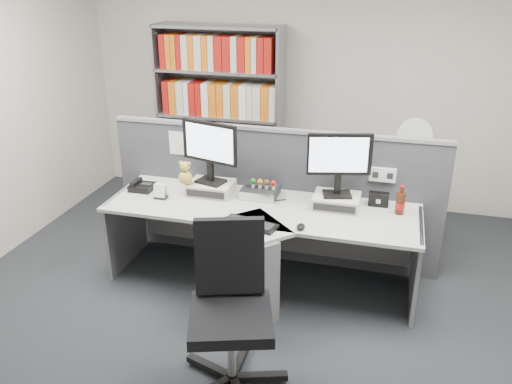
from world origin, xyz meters
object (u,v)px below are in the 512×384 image
(desk, at_px, (254,247))
(desktop_pc, at_px, (260,192))
(monitor_right, at_px, (339,159))
(keyboard, at_px, (250,224))
(desk_fan, at_px, (414,139))
(monitor_left, at_px, (210,147))
(mouse, at_px, (301,227))
(filing_cabinet, at_px, (406,205))
(desk_phone, at_px, (142,186))
(desk_calendar, at_px, (161,192))
(shelving_unit, at_px, (220,119))
(office_chair, at_px, (231,303))
(cola_bottle, at_px, (400,203))
(speaker, at_px, (379,199))

(desk, distance_m, desktop_pc, 0.53)
(monitor_right, bearing_deg, keyboard, -138.75)
(desk_fan, bearing_deg, monitor_left, -149.11)
(mouse, bearing_deg, filing_cabinet, 61.63)
(desk_phone, height_order, desk_fan, desk_fan)
(desk_calendar, distance_m, shelving_unit, 1.70)
(office_chair, bearing_deg, shelving_unit, 109.69)
(desk, xyz_separation_m, monitor_left, (-0.50, 0.38, 0.69))
(desk_phone, relative_size, cola_bottle, 0.83)
(desk, relative_size, monitor_right, 4.91)
(desk_calendar, distance_m, filing_cabinet, 2.46)
(desk_calendar, bearing_deg, desk_phone, 152.06)
(desk_phone, distance_m, desk_fan, 2.59)
(monitor_left, distance_m, cola_bottle, 1.64)
(keyboard, distance_m, desk_calendar, 0.93)
(monitor_left, distance_m, office_chair, 1.58)
(speaker, height_order, desk_fan, desk_fan)
(mouse, height_order, desk_fan, desk_fan)
(cola_bottle, distance_m, filing_cabinet, 1.13)
(desk_phone, height_order, desk_calendar, desk_calendar)
(mouse, bearing_deg, monitor_right, 66.41)
(keyboard, height_order, cola_bottle, cola_bottle)
(monitor_left, distance_m, speaker, 1.49)
(keyboard, distance_m, filing_cabinet, 1.99)
(desk_phone, bearing_deg, desk, -14.47)
(desk_fan, bearing_deg, filing_cabinet, 90.00)
(speaker, bearing_deg, filing_cabinet, 73.77)
(monitor_left, xyz_separation_m, monitor_right, (1.10, -0.00, -0.01))
(office_chair, bearing_deg, desk_calendar, 131.20)
(mouse, xyz_separation_m, filing_cabinet, (0.81, 1.49, -0.39))
(mouse, xyz_separation_m, desk_fan, (0.81, 1.49, 0.31))
(desk, xyz_separation_m, shelving_unit, (-0.90, 1.85, 0.52))
(desktop_pc, relative_size, keyboard, 0.67)
(desk_phone, xyz_separation_m, shelving_unit, (0.22, 1.56, 0.22))
(keyboard, relative_size, office_chair, 0.42)
(shelving_unit, bearing_deg, monitor_left, -74.64)
(monitor_right, bearing_deg, office_chair, -110.24)
(cola_bottle, bearing_deg, shelving_unit, 143.80)
(desktop_pc, height_order, desk_fan, desk_fan)
(desk_fan, bearing_deg, speaker, -106.24)
(desk, relative_size, speaker, 15.84)
(desk_fan, bearing_deg, desktop_pc, -142.55)
(monitor_right, bearing_deg, desk, -147.48)
(shelving_unit, relative_size, filing_cabinet, 2.86)
(mouse, distance_m, speaker, 0.81)
(desk_calendar, bearing_deg, desktop_pc, 18.49)
(desk_phone, relative_size, shelving_unit, 0.10)
(speaker, relative_size, office_chair, 0.15)
(desk_calendar, bearing_deg, speaker, 10.62)
(filing_cabinet, bearing_deg, desk, -130.61)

